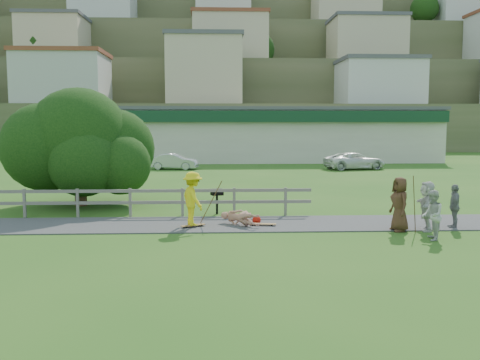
# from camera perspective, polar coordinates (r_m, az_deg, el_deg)

# --- Properties ---
(ground) EXTENTS (260.00, 260.00, 0.00)m
(ground) POSITION_cam_1_polar(r_m,az_deg,el_deg) (17.56, -0.24, -5.69)
(ground) COLOR #2A5C1A
(ground) RESTS_ON ground
(path) EXTENTS (34.00, 3.00, 0.04)m
(path) POSITION_cam_1_polar(r_m,az_deg,el_deg) (19.03, -0.43, -4.72)
(path) COLOR #3C3C3E
(path) RESTS_ON ground
(fence) EXTENTS (15.05, 0.10, 1.10)m
(fence) POSITION_cam_1_polar(r_m,az_deg,el_deg) (21.05, -13.30, -1.91)
(fence) COLOR slate
(fence) RESTS_ON ground
(strip_mall) EXTENTS (32.50, 10.75, 5.10)m
(strip_mall) POSITION_cam_1_polar(r_m,az_deg,el_deg) (52.34, 2.56, 4.94)
(strip_mall) COLOR beige
(strip_mall) RESTS_ON ground
(hillside) EXTENTS (220.00, 67.00, 47.50)m
(hillside) POSITION_cam_1_polar(r_m,az_deg,el_deg) (109.03, -2.28, 11.74)
(hillside) COLOR #444D2D
(hillside) RESTS_ON ground
(skater_rider) EXTENTS (1.14, 1.37, 1.84)m
(skater_rider) POSITION_cam_1_polar(r_m,az_deg,el_deg) (18.34, -5.05, -2.29)
(skater_rider) COLOR yellow
(skater_rider) RESTS_ON ground
(skater_fallen) EXTENTS (1.42, 1.43, 0.59)m
(skater_fallen) POSITION_cam_1_polar(r_m,az_deg,el_deg) (18.67, 0.02, -4.06)
(skater_fallen) COLOR tan
(skater_fallen) RESTS_ON ground
(spectator_a) EXTENTS (0.77, 0.89, 1.55)m
(spectator_a) POSITION_cam_1_polar(r_m,az_deg,el_deg) (17.43, 19.82, -3.56)
(spectator_a) COLOR #B8B7B4
(spectator_a) RESTS_ON ground
(spectator_b) EXTENTS (0.56, 0.95, 1.52)m
(spectator_b) POSITION_cam_1_polar(r_m,az_deg,el_deg) (19.65, 21.89, -2.62)
(spectator_b) COLOR gray
(spectator_b) RESTS_ON ground
(spectator_c) EXTENTS (0.70, 0.96, 1.82)m
(spectator_c) POSITION_cam_1_polar(r_m,az_deg,el_deg) (18.51, 16.65, -2.49)
(spectator_c) COLOR #4C2F1E
(spectator_c) RESTS_ON ground
(spectator_d) EXTENTS (0.84, 1.62, 1.67)m
(spectator_d) POSITION_cam_1_polar(r_m,az_deg,el_deg) (18.86, 19.32, -2.64)
(spectator_d) COLOR silver
(spectator_d) RESTS_ON ground
(car_silver) EXTENTS (3.91, 1.92, 1.23)m
(car_silver) POSITION_cam_1_polar(r_m,az_deg,el_deg) (42.08, -7.07, 1.96)
(car_silver) COLOR #B3B5BB
(car_silver) RESTS_ON ground
(car_white) EXTENTS (5.15, 3.23, 1.33)m
(car_white) POSITION_cam_1_polar(r_m,az_deg,el_deg) (42.78, 12.14, 2.00)
(car_white) COLOR white
(car_white) RESTS_ON ground
(tree) EXTENTS (7.17, 7.17, 3.59)m
(tree) POSITION_cam_1_polar(r_m,az_deg,el_deg) (24.22, -16.71, 1.58)
(tree) COLOR black
(tree) RESTS_ON ground
(bbq) EXTENTS (0.54, 0.46, 1.00)m
(bbq) POSITION_cam_1_polar(r_m,az_deg,el_deg) (21.14, -2.47, -2.32)
(bbq) COLOR black
(bbq) RESTS_ON ground
(longboard_rider) EXTENTS (0.87, 0.59, 0.10)m
(longboard_rider) POSITION_cam_1_polar(r_m,az_deg,el_deg) (18.49, -5.03, -4.97)
(longboard_rider) COLOR brown
(longboard_rider) RESTS_ON ground
(longboard_fallen) EXTENTS (0.91, 0.37, 0.10)m
(longboard_fallen) POSITION_cam_1_polar(r_m,az_deg,el_deg) (18.67, 2.50, -4.84)
(longboard_fallen) COLOR brown
(longboard_fallen) RESTS_ON ground
(helmet) EXTENTS (0.31, 0.31, 0.31)m
(helmet) POSITION_cam_1_polar(r_m,az_deg,el_deg) (19.08, 1.78, -4.28)
(helmet) COLOR red
(helmet) RESTS_ON ground
(pole_rider) EXTENTS (0.03, 0.03, 1.78)m
(pole_rider) POSITION_cam_1_polar(r_m,az_deg,el_deg) (18.73, -3.16, -2.20)
(pole_rider) COLOR brown
(pole_rider) RESTS_ON ground
(pole_spec_left) EXTENTS (0.03, 0.03, 1.89)m
(pole_spec_left) POSITION_cam_1_polar(r_m,az_deg,el_deg) (18.43, 18.10, -2.46)
(pole_spec_left) COLOR brown
(pole_spec_left) RESTS_ON ground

